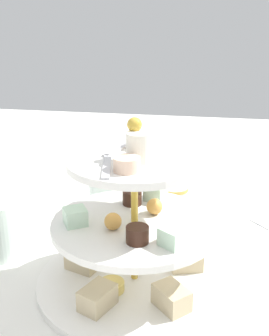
% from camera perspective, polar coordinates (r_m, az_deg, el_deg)
% --- Properties ---
extents(ground_plane, '(2.40, 2.40, 0.00)m').
position_cam_1_polar(ground_plane, '(0.65, -0.00, -15.57)').
color(ground_plane, silver).
extents(tiered_serving_stand, '(0.29, 0.29, 0.26)m').
position_cam_1_polar(tiered_serving_stand, '(0.61, -0.02, -9.68)').
color(tiered_serving_stand, white).
rests_on(tiered_serving_stand, ground_plane).
extents(water_glass_short_left, '(0.06, 0.06, 0.08)m').
position_cam_1_polar(water_glass_short_left, '(0.86, -4.14, -3.49)').
color(water_glass_short_left, silver).
rests_on(water_glass_short_left, ground_plane).
extents(teacup_with_saucer, '(0.09, 0.09, 0.05)m').
position_cam_1_polar(teacup_with_saucer, '(0.87, 5.45, -4.20)').
color(teacup_with_saucer, white).
rests_on(teacup_with_saucer, ground_plane).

